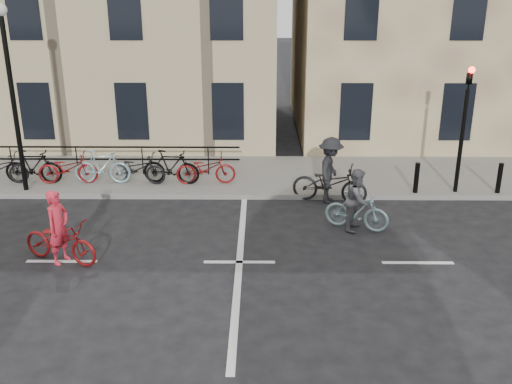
{
  "coord_description": "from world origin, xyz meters",
  "views": [
    {
      "loc": [
        0.48,
        -11.48,
        5.82
      ],
      "look_at": [
        0.36,
        1.61,
        1.1
      ],
      "focal_mm": 40.0,
      "sensor_mm": 36.0,
      "label": 1
    }
  ],
  "objects_px": {
    "lamp_post": "(10,76)",
    "cyclist_pink": "(60,238)",
    "traffic_light": "(465,114)",
    "cyclist_grey": "(357,205)",
    "cyclist_dark": "(330,177)"
  },
  "relations": [
    {
      "from": "traffic_light",
      "to": "cyclist_pink",
      "type": "relative_size",
      "value": 1.95
    },
    {
      "from": "cyclist_dark",
      "to": "cyclist_grey",
      "type": "bearing_deg",
      "value": -149.75
    },
    {
      "from": "cyclist_pink",
      "to": "cyclist_dark",
      "type": "bearing_deg",
      "value": -38.05
    },
    {
      "from": "traffic_light",
      "to": "cyclist_dark",
      "type": "bearing_deg",
      "value": -172.23
    },
    {
      "from": "cyclist_pink",
      "to": "cyclist_grey",
      "type": "height_order",
      "value": "cyclist_pink"
    },
    {
      "from": "traffic_light",
      "to": "cyclist_pink",
      "type": "xyz_separation_m",
      "value": [
        -10.18,
        -4.33,
        -1.87
      ]
    },
    {
      "from": "traffic_light",
      "to": "lamp_post",
      "type": "height_order",
      "value": "lamp_post"
    },
    {
      "from": "cyclist_pink",
      "to": "cyclist_dark",
      "type": "xyz_separation_m",
      "value": [
        6.41,
        3.82,
        0.16
      ]
    },
    {
      "from": "cyclist_grey",
      "to": "cyclist_dark",
      "type": "bearing_deg",
      "value": 37.13
    },
    {
      "from": "traffic_light",
      "to": "cyclist_grey",
      "type": "height_order",
      "value": "traffic_light"
    },
    {
      "from": "cyclist_grey",
      "to": "cyclist_dark",
      "type": "xyz_separation_m",
      "value": [
        -0.47,
        1.92,
        0.1
      ]
    },
    {
      "from": "lamp_post",
      "to": "cyclist_pink",
      "type": "relative_size",
      "value": 2.64
    },
    {
      "from": "traffic_light",
      "to": "cyclist_grey",
      "type": "bearing_deg",
      "value": -143.52
    },
    {
      "from": "lamp_post",
      "to": "cyclist_pink",
      "type": "height_order",
      "value": "lamp_post"
    },
    {
      "from": "lamp_post",
      "to": "traffic_light",
      "type": "bearing_deg",
      "value": -0.27
    }
  ]
}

